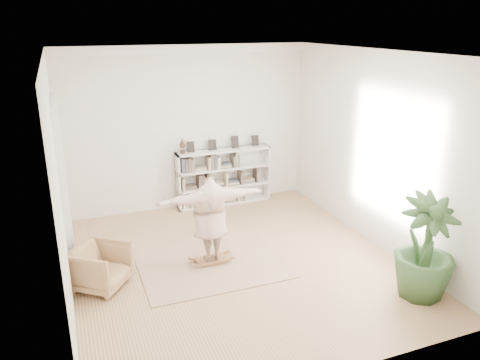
{
  "coord_description": "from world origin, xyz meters",
  "views": [
    {
      "loc": [
        -2.6,
        -6.88,
        4.05
      ],
      "look_at": [
        0.22,
        0.4,
        1.4
      ],
      "focal_mm": 35.0,
      "sensor_mm": 36.0,
      "label": 1
    }
  ],
  "objects_px": {
    "armchair": "(100,267)",
    "bookshelf": "(223,177)",
    "houseplant": "(425,248)",
    "rocker_board": "(211,260)",
    "person": "(210,217)"
  },
  "relations": [
    {
      "from": "bookshelf",
      "to": "armchair",
      "type": "relative_size",
      "value": 2.8
    },
    {
      "from": "armchair",
      "to": "person",
      "type": "bearing_deg",
      "value": -50.32
    },
    {
      "from": "bookshelf",
      "to": "person",
      "type": "relative_size",
      "value": 1.17
    },
    {
      "from": "bookshelf",
      "to": "houseplant",
      "type": "xyz_separation_m",
      "value": [
        1.56,
        -4.79,
        0.18
      ]
    },
    {
      "from": "armchair",
      "to": "rocker_board",
      "type": "relative_size",
      "value": 1.47
    },
    {
      "from": "armchair",
      "to": "houseplant",
      "type": "xyz_separation_m",
      "value": [
        4.6,
        -2.03,
        0.46
      ]
    },
    {
      "from": "armchair",
      "to": "bookshelf",
      "type": "bearing_deg",
      "value": -10.88
    },
    {
      "from": "rocker_board",
      "to": "person",
      "type": "xyz_separation_m",
      "value": [
        0.0,
        0.0,
        0.82
      ]
    },
    {
      "from": "person",
      "to": "bookshelf",
      "type": "bearing_deg",
      "value": -113.39
    },
    {
      "from": "bookshelf",
      "to": "armchair",
      "type": "bearing_deg",
      "value": -137.78
    },
    {
      "from": "bookshelf",
      "to": "houseplant",
      "type": "relative_size",
      "value": 1.35
    },
    {
      "from": "bookshelf",
      "to": "rocker_board",
      "type": "bearing_deg",
      "value": -113.6
    },
    {
      "from": "rocker_board",
      "to": "houseplant",
      "type": "distance_m",
      "value": 3.53
    },
    {
      "from": "armchair",
      "to": "person",
      "type": "distance_m",
      "value": 1.95
    },
    {
      "from": "bookshelf",
      "to": "rocker_board",
      "type": "xyz_separation_m",
      "value": [
        -1.17,
        -2.67,
        -0.56
      ]
    }
  ]
}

